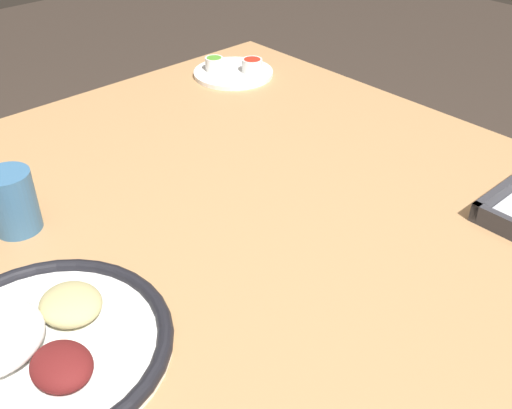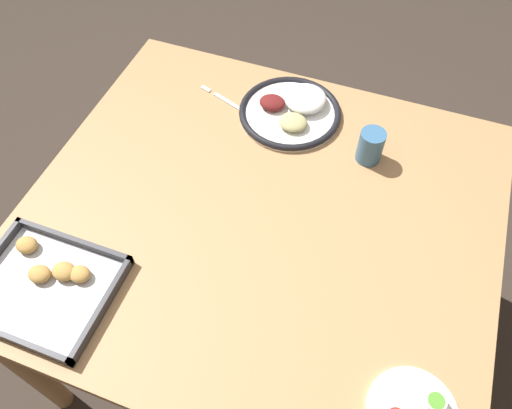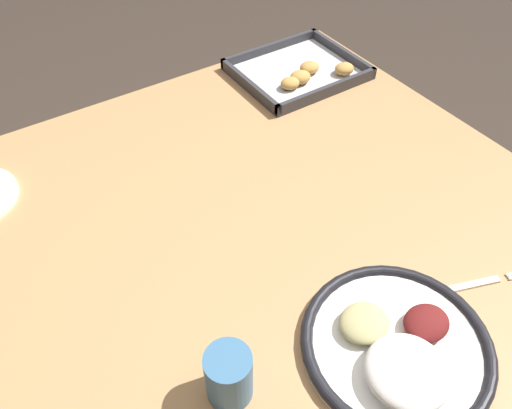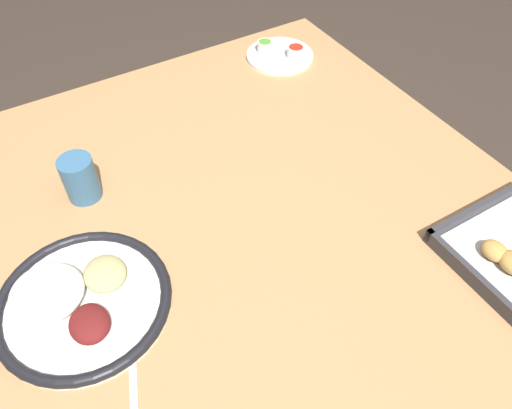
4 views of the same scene
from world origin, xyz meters
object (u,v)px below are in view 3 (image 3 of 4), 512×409
dinner_plate (398,347)px  fork (470,285)px  baking_tray (300,72)px  drinking_cup (229,376)px

dinner_plate → fork: 0.20m
baking_tray → drinking_cup: bearing=-133.6°
fork → drinking_cup: drinking_cup is taller
drinking_cup → dinner_plate: bearing=-19.9°
baking_tray → drinking_cup: 0.88m
fork → baking_tray: baking_tray is taller
dinner_plate → drinking_cup: drinking_cup is taller
dinner_plate → baking_tray: bearing=63.8°
dinner_plate → fork: (0.20, 0.02, -0.01)m
dinner_plate → baking_tray: (0.36, 0.73, -0.00)m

